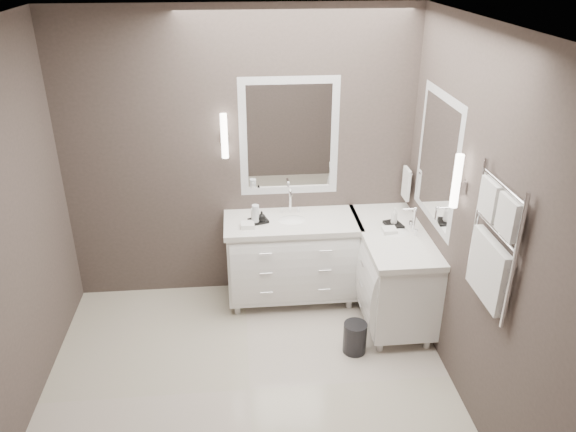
{
  "coord_description": "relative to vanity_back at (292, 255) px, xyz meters",
  "views": [
    {
      "loc": [
        -0.02,
        -3.35,
        3.12
      ],
      "look_at": [
        0.36,
        0.7,
        1.15
      ],
      "focal_mm": 35.0,
      "sensor_mm": 36.0,
      "label": 1
    }
  ],
  "objects": [
    {
      "name": "floor",
      "position": [
        -0.45,
        -1.23,
        -0.49
      ],
      "size": [
        3.2,
        3.0,
        0.01
      ],
      "primitive_type": "cube",
      "color": "beige",
      "rests_on": "ground"
    },
    {
      "name": "vanity_back",
      "position": [
        0.0,
        0.0,
        0.0
      ],
      "size": [
        1.24,
        0.59,
        0.97
      ],
      "color": "white",
      "rests_on": "floor"
    },
    {
      "name": "mirror_right",
      "position": [
        1.14,
        -0.43,
        1.06
      ],
      "size": [
        0.02,
        0.9,
        1.1
      ],
      "color": "white",
      "rests_on": "wall_right"
    },
    {
      "name": "wall_right",
      "position": [
        1.15,
        -1.23,
        0.86
      ],
      "size": [
        0.01,
        3.0,
        2.7
      ],
      "primitive_type": "cube",
      "color": "#463C38",
      "rests_on": "floor"
    },
    {
      "name": "sconce_right",
      "position": [
        1.08,
        -1.01,
        1.11
      ],
      "size": [
        0.06,
        0.06,
        0.4
      ],
      "color": "white",
      "rests_on": "wall_right"
    },
    {
      "name": "towel_ladder",
      "position": [
        1.1,
        -1.63,
        0.91
      ],
      "size": [
        0.06,
        0.58,
        0.9
      ],
      "color": "white",
      "rests_on": "wall_right"
    },
    {
      "name": "water_bottle",
      "position": [
        -0.33,
        -0.05,
        0.46
      ],
      "size": [
        0.07,
        0.07,
        0.18
      ],
      "primitive_type": "cylinder",
      "rotation": [
        0.0,
        0.0,
        -0.05
      ],
      "color": "silver",
      "rests_on": "vanity_back"
    },
    {
      "name": "waste_bin",
      "position": [
        0.45,
        -0.84,
        -0.35
      ],
      "size": [
        0.22,
        0.22,
        0.28
      ],
      "primitive_type": "cylinder",
      "rotation": [
        0.0,
        0.0,
        0.11
      ],
      "color": "black",
      "rests_on": "floor"
    },
    {
      "name": "sconce_back",
      "position": [
        -0.58,
        0.2,
        1.11
      ],
      "size": [
        0.06,
        0.06,
        0.4
      ],
      "color": "white",
      "rests_on": "wall_back"
    },
    {
      "name": "wall_front",
      "position": [
        -0.45,
        -2.73,
        0.86
      ],
      "size": [
        3.2,
        0.01,
        2.7
      ],
      "primitive_type": "cube",
      "color": "#463C38",
      "rests_on": "floor"
    },
    {
      "name": "towel_bar_corner",
      "position": [
        1.09,
        0.13,
        0.63
      ],
      "size": [
        0.03,
        0.22,
        0.3
      ],
      "color": "white",
      "rests_on": "wall_right"
    },
    {
      "name": "soap_bottle_a",
      "position": [
        -0.34,
        0.0,
        0.46
      ],
      "size": [
        0.07,
        0.07,
        0.14
      ],
      "primitive_type": "imported",
      "rotation": [
        0.0,
        0.0,
        0.04
      ],
      "color": "white",
      "rests_on": "amenity_tray_back"
    },
    {
      "name": "vanity_right",
      "position": [
        0.88,
        -0.33,
        0.0
      ],
      "size": [
        0.59,
        1.24,
        0.97
      ],
      "color": "white",
      "rests_on": "floor"
    },
    {
      "name": "wall_back",
      "position": [
        -0.45,
        0.28,
        0.86
      ],
      "size": [
        3.2,
        0.01,
        2.7
      ],
      "primitive_type": "cube",
      "color": "#463C38",
      "rests_on": "floor"
    },
    {
      "name": "ceiling",
      "position": [
        -0.45,
        -1.23,
        2.22
      ],
      "size": [
        3.2,
        3.0,
        0.01
      ],
      "primitive_type": "cube",
      "color": "white",
      "rests_on": "wall_back"
    },
    {
      "name": "mirror_back",
      "position": [
        -0.0,
        0.26,
        1.06
      ],
      "size": [
        0.9,
        0.02,
        1.1
      ],
      "color": "white",
      "rests_on": "wall_back"
    },
    {
      "name": "soap_bottle_c",
      "position": [
        0.89,
        -0.21,
        0.47
      ],
      "size": [
        0.06,
        0.06,
        0.15
      ],
      "primitive_type": "imported",
      "rotation": [
        0.0,
        0.0,
        -0.06
      ],
      "color": "white",
      "rests_on": "amenity_tray_right"
    },
    {
      "name": "amenity_tray_right",
      "position": [
        0.89,
        -0.21,
        0.38
      ],
      "size": [
        0.17,
        0.2,
        0.03
      ],
      "primitive_type": "cube",
      "rotation": [
        0.0,
        0.0,
        0.25
      ],
      "color": "black",
      "rests_on": "vanity_right"
    },
    {
      "name": "soap_bottle_b",
      "position": [
        -0.28,
        -0.05,
        0.44
      ],
      "size": [
        0.08,
        0.08,
        0.09
      ],
      "primitive_type": "imported",
      "rotation": [
        0.0,
        0.0,
        -0.08
      ],
      "color": "black",
      "rests_on": "amenity_tray_back"
    },
    {
      "name": "amenity_tray_back",
      "position": [
        -0.31,
        -0.02,
        0.38
      ],
      "size": [
        0.2,
        0.17,
        0.02
      ],
      "primitive_type": "cube",
      "rotation": [
        0.0,
        0.0,
        0.3
      ],
      "color": "black",
      "rests_on": "vanity_back"
    }
  ]
}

